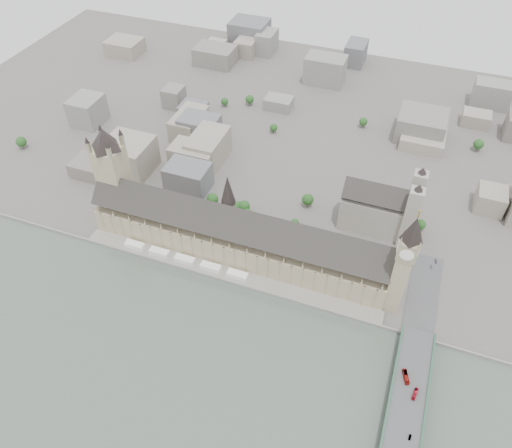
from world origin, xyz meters
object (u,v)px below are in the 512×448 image
(westminster_bridge, at_px, (403,422))
(car_approach, at_px, (436,262))
(victoria_tower, at_px, (112,171))
(westminster_abbey, at_px, (381,208))
(red_bus_north, at_px, (406,377))
(elizabeth_tower, at_px, (405,259))
(car_silver, at_px, (410,437))
(palace_of_westminster, at_px, (238,235))
(red_bus_south, at_px, (415,394))

(westminster_bridge, relative_size, car_approach, 69.77)
(victoria_tower, relative_size, westminster_abbey, 1.47)
(red_bus_north, height_order, car_approach, red_bus_north)
(elizabeth_tower, bearing_deg, car_approach, 61.30)
(westminster_abbey, distance_m, car_silver, 202.71)
(car_silver, relative_size, car_approach, 0.85)
(elizabeth_tower, relative_size, car_silver, 27.14)
(palace_of_westminster, height_order, westminster_bridge, palace_of_westminster)
(westminster_abbey, relative_size, car_silver, 17.17)
(red_bus_north, bearing_deg, car_silver, -97.61)
(elizabeth_tower, distance_m, red_bus_south, 93.79)
(westminster_bridge, distance_m, car_approach, 147.68)
(palace_of_westminster, distance_m, victoria_tower, 126.41)
(elizabeth_tower, bearing_deg, westminster_abbey, 107.29)
(car_silver, bearing_deg, westminster_bridge, 117.77)
(westminster_bridge, bearing_deg, red_bus_south, 78.95)
(elizabeth_tower, bearing_deg, westminster_bridge, -75.89)
(palace_of_westminster, bearing_deg, red_bus_north, -26.20)
(victoria_tower, xyz_separation_m, westminster_bridge, (284.00, -113.50, -50.08))
(car_silver, bearing_deg, car_approach, 96.55)
(westminster_bridge, xyz_separation_m, car_silver, (4.63, -11.89, 5.78))
(victoria_tower, distance_m, car_approach, 293.83)
(westminster_bridge, height_order, westminster_abbey, westminster_abbey)
(palace_of_westminster, bearing_deg, westminster_bridge, -33.49)
(elizabeth_tower, height_order, red_bus_north, elizabeth_tower)
(car_approach, bearing_deg, palace_of_westminster, 179.36)
(car_silver, bearing_deg, westminster_abbey, 112.49)
(elizabeth_tower, xyz_separation_m, westminster_bridge, (24.00, -95.50, -52.96))
(palace_of_westminster, bearing_deg, elizabeth_tower, -4.85)
(red_bus_north, bearing_deg, victoria_tower, 143.76)
(elizabeth_tower, bearing_deg, palace_of_westminster, 175.15)
(westminster_bridge, bearing_deg, car_approach, 88.26)
(westminster_abbey, relative_size, car_approach, 14.60)
(elizabeth_tower, bearing_deg, red_bus_south, -70.13)
(elizabeth_tower, height_order, westminster_abbey, elizabeth_tower)
(westminster_abbey, relative_size, red_bus_north, 5.80)
(palace_of_westminster, distance_m, red_bus_north, 176.30)
(elizabeth_tower, height_order, westminster_bridge, elizabeth_tower)
(elizabeth_tower, relative_size, victoria_tower, 1.07)
(westminster_bridge, relative_size, car_silver, 82.06)
(car_approach, bearing_deg, red_bus_north, -108.41)
(westminster_abbey, xyz_separation_m, car_silver, (55.70, -194.39, -14.18))
(westminster_bridge, xyz_separation_m, red_bus_north, (-4.11, 29.51, 6.76))
(red_bus_north, distance_m, car_approach, 118.30)
(red_bus_south, bearing_deg, westminster_bridge, -91.82)
(palace_of_westminster, bearing_deg, car_approach, 13.61)
(victoria_tower, xyz_separation_m, car_silver, (288.63, -125.39, -44.30))
(car_approach, bearing_deg, westminster_abbey, 133.54)
(elizabeth_tower, distance_m, red_bus_north, 82.97)
(westminster_abbey, height_order, red_bus_north, westminster_abbey)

